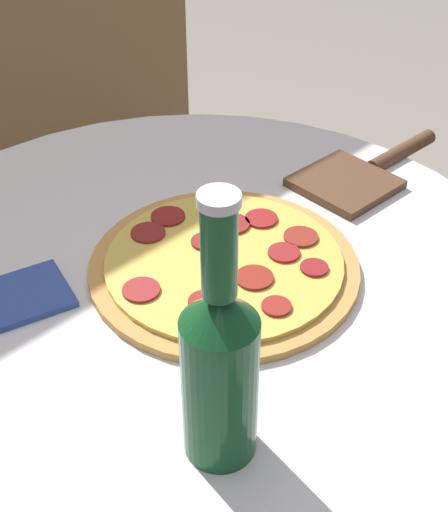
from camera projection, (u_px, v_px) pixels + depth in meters
name	position (u px, v px, depth m)	size (l,w,h in m)	color
table	(193.00, 392.00, 0.94)	(0.82, 0.82, 0.68)	silver
pizza	(224.00, 264.00, 0.82)	(0.31, 0.31, 0.02)	#C68E47
beer_bottle	(220.00, 367.00, 0.57)	(0.06, 0.06, 0.26)	#144C23
pizza_paddle	(362.00, 174.00, 0.98)	(0.26, 0.12, 0.02)	brown
napkin	(3.00, 303.00, 0.77)	(0.16, 0.12, 0.01)	#334C99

